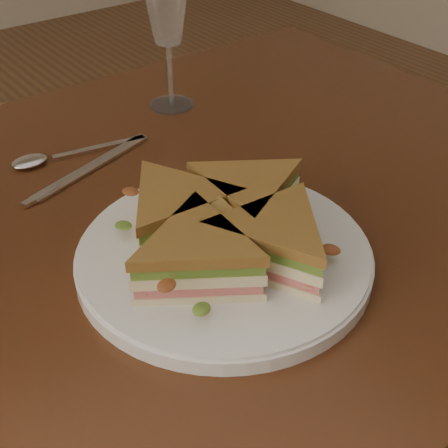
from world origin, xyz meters
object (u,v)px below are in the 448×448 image
(spoon, at_px, (47,158))
(wine_glass, at_px, (167,10))
(table, at_px, (145,285))
(knife, at_px, (85,171))
(sandwich_wedges, at_px, (224,228))
(plate, at_px, (224,256))

(spoon, xyz_separation_m, wine_glass, (0.23, 0.04, 0.14))
(spoon, bearing_deg, wine_glass, 21.31)
(table, xyz_separation_m, knife, (0.00, 0.13, 0.10))
(sandwich_wedges, xyz_separation_m, spoon, (-0.06, 0.31, -0.04))
(plate, height_order, spoon, plate)
(table, xyz_separation_m, sandwich_wedges, (0.03, -0.12, 0.14))
(wine_glass, bearing_deg, spoon, -169.34)
(spoon, height_order, knife, spoon)
(table, bearing_deg, spoon, 97.89)
(knife, height_order, wine_glass, wine_glass)
(sandwich_wedges, bearing_deg, spoon, 100.81)
(knife, bearing_deg, plate, -100.03)
(plate, distance_m, knife, 0.26)
(spoon, relative_size, knife, 0.87)
(sandwich_wedges, distance_m, spoon, 0.32)
(wine_glass, bearing_deg, sandwich_wedges, -115.22)
(knife, distance_m, wine_glass, 0.27)
(table, height_order, plate, plate)
(sandwich_wedges, relative_size, spoon, 1.61)
(table, relative_size, knife, 5.74)
(table, distance_m, knife, 0.17)
(knife, bearing_deg, sandwich_wedges, -100.03)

